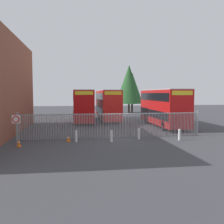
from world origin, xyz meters
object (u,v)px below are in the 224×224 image
bollard_near_right (139,134)px  traffic_cone_by_gate (19,143)px  double_decker_bus_near_gate (163,106)px  double_decker_bus_behind_fence_right (107,104)px  speed_limit_sign_post (16,123)px  bollard_far_right (179,135)px  bollard_center_front (111,136)px  bollard_near_left (76,136)px  double_decker_bus_behind_fence_left (83,104)px  traffic_cone_mid_forecourt (68,138)px

bollard_near_right → traffic_cone_by_gate: bollard_near_right is taller
double_decker_bus_near_gate → double_decker_bus_behind_fence_right: same height
traffic_cone_by_gate → speed_limit_sign_post: speed_limit_sign_post is taller
bollard_far_right → bollard_center_front: bearing=178.8°
double_decker_bus_near_gate → bollard_center_front: 11.57m
bollard_near_left → traffic_cone_by_gate: size_ratio=1.61×
double_decker_bus_behind_fence_left → bollard_near_right: size_ratio=11.38×
double_decker_bus_behind_fence_right → bollard_near_left: (-4.61, -15.54, -1.95)m
double_decker_bus_behind_fence_left → traffic_cone_mid_forecourt: bearing=-96.5°
bollard_far_right → speed_limit_sign_post: bearing=-177.0°
bollard_far_right → bollard_near_right: bearing=164.2°
double_decker_bus_behind_fence_right → bollard_near_left: size_ratio=11.38×
double_decker_bus_behind_fence_right → bollard_near_right: 15.32m
double_decker_bus_behind_fence_right → traffic_cone_mid_forecourt: 16.26m
double_decker_bus_near_gate → bollard_near_right: 9.46m
double_decker_bus_behind_fence_left → bollard_far_right: bearing=-63.2°
bollard_near_right → speed_limit_sign_post: size_ratio=0.40×
double_decker_bus_near_gate → bollard_far_right: 9.11m
double_decker_bus_near_gate → bollard_near_right: double_decker_bus_near_gate is taller
double_decker_bus_behind_fence_left → bollard_center_front: bearing=-82.9°
double_decker_bus_behind_fence_right → bollard_far_right: bearing=-76.0°
bollard_far_right → traffic_cone_by_gate: bollard_far_right is taller
traffic_cone_mid_forecourt → speed_limit_sign_post: size_ratio=0.25×
double_decker_bus_near_gate → bollard_near_left: 13.31m
double_decker_bus_near_gate → bollard_near_left: bearing=-141.7°
bollard_near_right → bollard_center_front: bearing=-162.2°
double_decker_bus_behind_fence_left → bollard_near_left: double_decker_bus_behind_fence_left is taller
double_decker_bus_behind_fence_right → traffic_cone_mid_forecourt: (-5.24, -15.25, -2.13)m
bollard_center_front → speed_limit_sign_post: 7.36m
bollard_far_right → traffic_cone_by_gate: bearing=-177.2°
bollard_near_right → double_decker_bus_behind_fence_right: bearing=92.8°
double_decker_bus_behind_fence_right → speed_limit_sign_post: 19.05m
double_decker_bus_behind_fence_right → traffic_cone_by_gate: (-8.83, -16.73, -2.13)m
bollard_near_left → bollard_near_right: size_ratio=1.00×
bollard_center_front → traffic_cone_mid_forecourt: bearing=168.0°
double_decker_bus_behind_fence_right → traffic_cone_by_gate: double_decker_bus_behind_fence_right is taller
bollard_near_right → traffic_cone_by_gate: bearing=-170.8°
double_decker_bus_near_gate → double_decker_bus_behind_fence_left: bearing=145.8°
double_decker_bus_behind_fence_left → speed_limit_sign_post: bearing=-108.8°
double_decker_bus_behind_fence_left → bollard_center_front: (1.85, -14.95, -1.95)m
double_decker_bus_near_gate → speed_limit_sign_post: bearing=-147.3°
traffic_cone_mid_forecourt → traffic_cone_by_gate: bearing=-157.4°
bollard_center_front → traffic_cone_by_gate: size_ratio=1.61×
double_decker_bus_behind_fence_left → speed_limit_sign_post: (-5.35, -15.76, -0.65)m
bollard_near_left → speed_limit_sign_post: (-4.36, -1.25, 1.30)m
double_decker_bus_behind_fence_left → traffic_cone_mid_forecourt: double_decker_bus_behind_fence_left is taller
double_decker_bus_near_gate → double_decker_bus_behind_fence_left: size_ratio=1.00×
bollard_center_front → bollard_near_right: bearing=17.8°
bollard_far_right → traffic_cone_mid_forecourt: bollard_far_right is taller
bollard_near_right → traffic_cone_mid_forecourt: bearing=-179.4°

